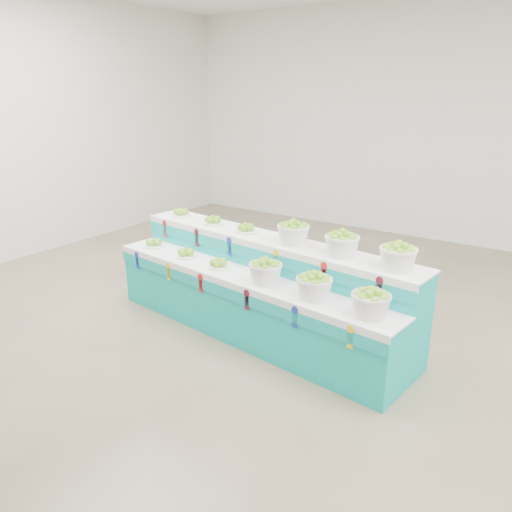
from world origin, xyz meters
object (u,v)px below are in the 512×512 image
at_px(display_stand, 256,287).
at_px(plate_upper_mid, 213,220).
at_px(basket_lower_left, 265,271).
at_px(basket_upper_right, 398,256).

xyz_separation_m(display_stand, plate_upper_mid, (-0.84, 0.32, 0.56)).
bearing_deg(display_stand, basket_lower_left, -34.94).
height_order(display_stand, plate_upper_mid, plate_upper_mid).
relative_size(basket_lower_left, plate_upper_mid, 1.35).
xyz_separation_m(display_stand, basket_lower_left, (0.29, -0.26, 0.33)).
xyz_separation_m(display_stand, basket_upper_right, (1.49, 0.05, 0.63)).
distance_m(basket_lower_left, basket_upper_right, 1.28).
bearing_deg(display_stand, plate_upper_mid, 165.70).
height_order(basket_lower_left, basket_upper_right, basket_upper_right).
xyz_separation_m(basket_lower_left, plate_upper_mid, (-1.13, 0.58, 0.23)).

